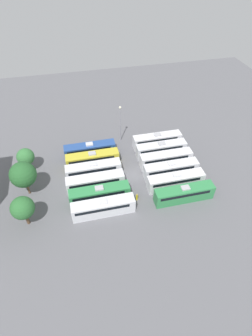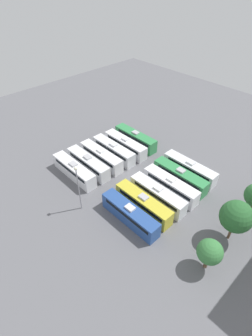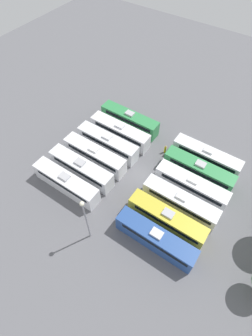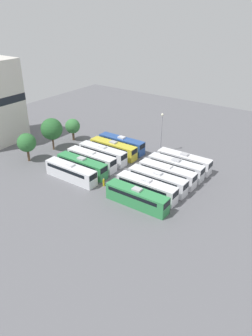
{
  "view_description": "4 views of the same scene",
  "coord_description": "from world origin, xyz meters",
  "px_view_note": "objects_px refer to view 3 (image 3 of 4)",
  "views": [
    {
      "loc": [
        -39.06,
        10.49,
        39.61
      ],
      "look_at": [
        -0.86,
        1.66,
        3.19
      ],
      "focal_mm": 28.0,
      "sensor_mm": 36.0,
      "label": 1
    },
    {
      "loc": [
        29.44,
        28.73,
        35.36
      ],
      "look_at": [
        0.89,
        -1.14,
        1.99
      ],
      "focal_mm": 28.0,
      "sensor_mm": 36.0,
      "label": 2
    },
    {
      "loc": [
        22.42,
        12.51,
        35.63
      ],
      "look_at": [
        1.97,
        -1.48,
        3.1
      ],
      "focal_mm": 28.0,
      "sensor_mm": 36.0,
      "label": 3
    },
    {
      "loc": [
        -48.67,
        -34.03,
        31.75
      ],
      "look_at": [
        -1.97,
        -0.85,
        2.32
      ],
      "focal_mm": 35.0,
      "sensor_mm": 36.0,
      "label": 4
    }
  ],
  "objects_px": {
    "bus_10": "(167,219)",
    "bus_2": "(108,143)",
    "bus_1": "(120,132)",
    "bus_6": "(206,156)",
    "bus_0": "(130,120)",
    "bus_8": "(191,186)",
    "bus_5": "(66,182)",
    "bus_9": "(180,202)",
    "bus_7": "(199,170)",
    "worker_person": "(165,149)",
    "bus_11": "(156,238)",
    "bus_3": "(95,155)",
    "bus_4": "(81,168)",
    "light_pole": "(85,215)"
  },
  "relations": [
    {
      "from": "bus_9",
      "to": "bus_10",
      "type": "bearing_deg",
      "value": -4.65
    },
    {
      "from": "bus_5",
      "to": "bus_3",
      "type": "bearing_deg",
      "value": 178.37
    },
    {
      "from": "worker_person",
      "to": "light_pole",
      "type": "height_order",
      "value": "light_pole"
    },
    {
      "from": "bus_5",
      "to": "bus_9",
      "type": "relative_size",
      "value": 1.0
    },
    {
      "from": "bus_8",
      "to": "bus_11",
      "type": "distance_m",
      "value": 10.51
    },
    {
      "from": "bus_9",
      "to": "bus_11",
      "type": "bearing_deg",
      "value": -1.06
    },
    {
      "from": "bus_4",
      "to": "bus_2",
      "type": "bearing_deg",
      "value": 178.53
    },
    {
      "from": "bus_0",
      "to": "bus_8",
      "type": "height_order",
      "value": "same"
    },
    {
      "from": "bus_6",
      "to": "bus_11",
      "type": "xyz_separation_m",
      "value": [
        17.3,
        0.26,
        0.0
      ]
    },
    {
      "from": "bus_4",
      "to": "bus_6",
      "type": "distance_m",
      "value": 21.02
    },
    {
      "from": "bus_8",
      "to": "bus_7",
      "type": "bearing_deg",
      "value": -174.34
    },
    {
      "from": "bus_8",
      "to": "worker_person",
      "type": "distance_m",
      "value": 8.97
    },
    {
      "from": "bus_9",
      "to": "light_pole",
      "type": "height_order",
      "value": "light_pole"
    },
    {
      "from": "bus_10",
      "to": "bus_3",
      "type": "bearing_deg",
      "value": -102.5
    },
    {
      "from": "bus_3",
      "to": "bus_6",
      "type": "bearing_deg",
      "value": 123.39
    },
    {
      "from": "bus_10",
      "to": "bus_2",
      "type": "bearing_deg",
      "value": -113.98
    },
    {
      "from": "bus_4",
      "to": "bus_6",
      "type": "xyz_separation_m",
      "value": [
        -13.86,
        15.81,
        0.0
      ]
    },
    {
      "from": "bus_2",
      "to": "bus_9",
      "type": "bearing_deg",
      "value": 77.69
    },
    {
      "from": "bus_2",
      "to": "bus_6",
      "type": "bearing_deg",
      "value": 113.8
    },
    {
      "from": "bus_9",
      "to": "worker_person",
      "type": "height_order",
      "value": "bus_9"
    },
    {
      "from": "bus_1",
      "to": "bus_7",
      "type": "xyz_separation_m",
      "value": [
        -0.07,
        15.56,
        0.0
      ]
    },
    {
      "from": "bus_4",
      "to": "bus_9",
      "type": "height_order",
      "value": "same"
    },
    {
      "from": "bus_1",
      "to": "bus_7",
      "type": "relative_size",
      "value": 1.0
    },
    {
      "from": "bus_9",
      "to": "bus_5",
      "type": "bearing_deg",
      "value": -67.03
    },
    {
      "from": "bus_2",
      "to": "light_pole",
      "type": "height_order",
      "value": "light_pole"
    },
    {
      "from": "bus_3",
      "to": "bus_9",
      "type": "distance_m",
      "value": 16.14
    },
    {
      "from": "bus_0",
      "to": "bus_6",
      "type": "relative_size",
      "value": 1.0
    },
    {
      "from": "bus_1",
      "to": "bus_5",
      "type": "xyz_separation_m",
      "value": [
        13.86,
        -0.54,
        0.0
      ]
    },
    {
      "from": "bus_10",
      "to": "bus_11",
      "type": "xyz_separation_m",
      "value": [
        3.41,
        0.16,
        0.0
      ]
    },
    {
      "from": "bus_0",
      "to": "bus_2",
      "type": "bearing_deg",
      "value": 0.82
    },
    {
      "from": "light_pole",
      "to": "bus_2",
      "type": "bearing_deg",
      "value": -152.19
    },
    {
      "from": "bus_10",
      "to": "light_pole",
      "type": "relative_size",
      "value": 1.23
    },
    {
      "from": "bus_8",
      "to": "worker_person",
      "type": "xyz_separation_m",
      "value": [
        -5.05,
        -7.35,
        -0.92
      ]
    },
    {
      "from": "bus_1",
      "to": "bus_3",
      "type": "height_order",
      "value": "same"
    },
    {
      "from": "bus_7",
      "to": "worker_person",
      "type": "height_order",
      "value": "bus_7"
    },
    {
      "from": "bus_0",
      "to": "bus_11",
      "type": "distance_m",
      "value": 23.71
    },
    {
      "from": "bus_1",
      "to": "bus_6",
      "type": "relative_size",
      "value": 1.0
    },
    {
      "from": "bus_7",
      "to": "bus_11",
      "type": "relative_size",
      "value": 1.0
    },
    {
      "from": "bus_1",
      "to": "bus_11",
      "type": "height_order",
      "value": "same"
    },
    {
      "from": "bus_2",
      "to": "bus_6",
      "type": "relative_size",
      "value": 1.0
    },
    {
      "from": "bus_5",
      "to": "bus_11",
      "type": "xyz_separation_m",
      "value": [
        -0.01,
        16.21,
        0.0
      ]
    },
    {
      "from": "bus_0",
      "to": "bus_3",
      "type": "bearing_deg",
      "value": -0.09
    },
    {
      "from": "bus_2",
      "to": "bus_3",
      "type": "bearing_deg",
      "value": -1.94
    },
    {
      "from": "bus_5",
      "to": "bus_1",
      "type": "bearing_deg",
      "value": 177.76
    },
    {
      "from": "bus_6",
      "to": "bus_9",
      "type": "distance_m",
      "value": 10.4
    },
    {
      "from": "worker_person",
      "to": "bus_3",
      "type": "bearing_deg",
      "value": -45.8
    },
    {
      "from": "bus_2",
      "to": "light_pole",
      "type": "distance_m",
      "value": 17.18
    },
    {
      "from": "bus_11",
      "to": "light_pole",
      "type": "height_order",
      "value": "light_pole"
    },
    {
      "from": "bus_2",
      "to": "bus_4",
      "type": "xyz_separation_m",
      "value": [
        6.96,
        -0.18,
        0.0
      ]
    },
    {
      "from": "bus_2",
      "to": "bus_4",
      "type": "bearing_deg",
      "value": -1.47
    }
  ]
}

